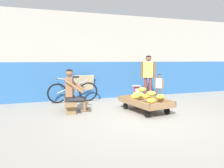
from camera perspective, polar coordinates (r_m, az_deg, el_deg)
ground_plane at (r=5.21m, az=9.37°, el=-9.27°), size 80.00×80.00×0.00m
back_wall at (r=8.04m, az=-1.79°, el=7.06°), size 16.00×0.30×2.99m
banana_cart at (r=5.96m, az=8.64°, el=-4.88°), size 1.04×1.55×0.36m
banana_pile at (r=5.89m, az=8.64°, el=-2.87°), size 0.87×1.27×0.26m
low_bench at (r=6.08m, az=-10.86°, el=-5.10°), size 0.39×1.12×0.27m
vendor_seated at (r=6.00m, az=-10.11°, el=-1.66°), size 0.73×0.59×1.14m
plastic_crate at (r=6.94m, az=6.37°, el=-4.01°), size 0.36×0.28×0.30m
weighing_scale at (r=6.89m, az=6.40°, el=-1.53°), size 0.30×0.30×0.29m
bicycle_near_left at (r=7.31m, az=-10.10°, el=-1.93°), size 1.66×0.48×0.86m
sign_board at (r=7.72m, az=-7.43°, el=-0.86°), size 0.70×0.28×0.87m
customer_adult at (r=7.44m, az=9.41°, el=2.86°), size 0.42×0.35×1.53m
customer_child at (r=7.24m, az=12.16°, el=-0.31°), size 0.22×0.22×0.93m
shopping_bag at (r=6.66m, az=7.08°, el=-4.73°), size 0.18×0.12×0.24m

